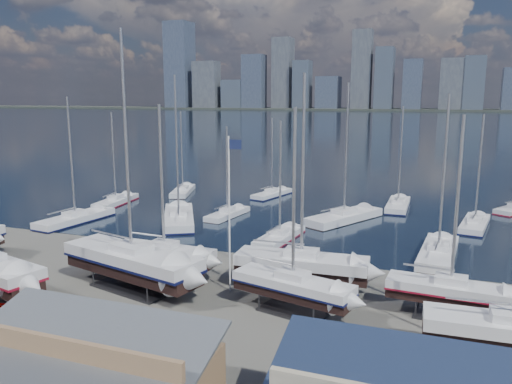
% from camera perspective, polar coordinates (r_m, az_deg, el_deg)
% --- Properties ---
extents(ground, '(1400.00, 1400.00, 0.00)m').
position_cam_1_polar(ground, '(38.75, -4.57, -11.60)').
color(ground, '#605E59').
rests_on(ground, ground).
extents(water, '(1400.00, 600.00, 0.40)m').
position_cam_1_polar(water, '(343.19, 17.62, 7.76)').
color(water, '#172636').
rests_on(water, ground).
extents(far_shore, '(1400.00, 80.00, 2.20)m').
position_cam_1_polar(far_shore, '(602.88, 18.78, 8.88)').
color(far_shore, '#2D332D').
rests_on(far_shore, ground).
extents(skyline, '(639.14, 43.80, 107.69)m').
position_cam_1_polar(skyline, '(597.24, 18.22, 12.55)').
color(skyline, '#475166').
rests_on(skyline, far_shore).
extents(shed_grey, '(12.60, 8.40, 4.17)m').
position_cam_1_polar(shed_grey, '(25.64, -20.54, -19.31)').
color(shed_grey, '#8C6B4C').
rests_on(shed_grey, ground).
extents(sailboat_cradle_2, '(8.71, 2.82, 14.19)m').
position_cam_1_polar(sailboat_cradle_2, '(42.23, -10.43, -6.97)').
color(sailboat_cradle_2, '#2D2D33').
rests_on(sailboat_cradle_2, ground).
extents(sailboat_cradle_3, '(12.77, 6.40, 19.59)m').
position_cam_1_polar(sailboat_cradle_3, '(40.09, -14.00, -7.68)').
color(sailboat_cradle_3, '#2D2D33').
rests_on(sailboat_cradle_3, ground).
extents(sailboat_cradle_4, '(10.25, 3.38, 16.47)m').
position_cam_1_polar(sailboat_cradle_4, '(38.82, 5.20, -8.25)').
color(sailboat_cradle_4, '#2D2D33').
rests_on(sailboat_cradle_4, ground).
extents(sailboat_cradle_5, '(8.97, 4.44, 14.12)m').
position_cam_1_polar(sailboat_cradle_5, '(34.91, 4.21, -10.68)').
color(sailboat_cradle_5, '#2D2D33').
rests_on(sailboat_cradle_5, ground).
extents(sailboat_cradle_6, '(8.48, 2.93, 13.66)m').
position_cam_1_polar(sailboat_cradle_6, '(36.44, 21.34, -10.51)').
color(sailboat_cradle_6, '#2D2D33').
rests_on(sailboat_cradle_6, ground).
extents(sailboat_cradle_7, '(9.46, 2.98, 15.35)m').
position_cam_1_polar(sailboat_cradle_7, '(31.77, 27.26, -14.01)').
color(sailboat_cradle_7, '#2D2D33').
rests_on(sailboat_cradle_7, ground).
extents(sailboat_moored_0, '(4.26, 10.68, 15.53)m').
position_cam_1_polar(sailboat_moored_0, '(63.36, -19.93, -3.05)').
color(sailboat_moored_0, black).
rests_on(sailboat_moored_0, water).
extents(sailboat_moored_1, '(3.44, 9.14, 13.34)m').
position_cam_1_polar(sailboat_moored_1, '(72.50, -15.70, -1.13)').
color(sailboat_moored_1, black).
rests_on(sailboat_moored_1, water).
extents(sailboat_moored_2, '(4.97, 9.13, 13.28)m').
position_cam_1_polar(sailboat_moored_2, '(78.14, -8.36, 0.02)').
color(sailboat_moored_2, black).
rests_on(sailboat_moored_2, water).
extents(sailboat_moored_3, '(8.75, 12.23, 18.07)m').
position_cam_1_polar(sailboat_moored_3, '(60.39, -8.80, -3.18)').
color(sailboat_moored_3, black).
rests_on(sailboat_moored_3, water).
extents(sailboat_moored_4, '(3.21, 8.04, 11.80)m').
position_cam_1_polar(sailboat_moored_4, '(62.49, -3.26, -2.58)').
color(sailboat_moored_4, black).
rests_on(sailboat_moored_4, water).
extents(sailboat_moored_5, '(4.30, 8.59, 12.37)m').
position_cam_1_polar(sailboat_moored_5, '(75.22, 1.82, -0.30)').
color(sailboat_moored_5, black).
rests_on(sailboat_moored_5, water).
extents(sailboat_moored_6, '(3.37, 8.92, 13.02)m').
position_cam_1_polar(sailboat_moored_6, '(52.31, 2.74, -5.25)').
color(sailboat_moored_6, black).
rests_on(sailboat_moored_6, water).
extents(sailboat_moored_7, '(8.13, 11.54, 17.18)m').
position_cam_1_polar(sailboat_moored_7, '(61.09, 10.02, -3.05)').
color(sailboat_moored_7, black).
rests_on(sailboat_moored_7, water).
extents(sailboat_moored_8, '(2.72, 9.54, 14.25)m').
position_cam_1_polar(sailboat_moored_8, '(69.84, 15.91, -1.58)').
color(sailboat_moored_8, black).
rests_on(sailboat_moored_8, water).
extents(sailboat_moored_9, '(3.83, 10.66, 15.77)m').
position_cam_1_polar(sailboat_moored_9, '(49.76, 20.10, -6.74)').
color(sailboat_moored_9, black).
rests_on(sailboat_moored_9, water).
extents(sailboat_moored_10, '(4.00, 9.36, 13.55)m').
position_cam_1_polar(sailboat_moored_10, '(62.53, 23.71, -3.50)').
color(sailboat_moored_10, black).
rests_on(sailboat_moored_10, water).
extents(car_b, '(4.17, 2.77, 1.30)m').
position_cam_1_polar(car_b, '(34.70, -25.50, -14.26)').
color(car_b, gray).
rests_on(car_b, ground).
extents(car_c, '(4.30, 6.29, 1.60)m').
position_cam_1_polar(car_c, '(30.21, -12.49, -16.93)').
color(car_c, gray).
rests_on(car_c, ground).
extents(car_d, '(3.42, 5.26, 1.42)m').
position_cam_1_polar(car_d, '(26.65, 5.86, -20.99)').
color(car_d, gray).
rests_on(car_d, ground).
extents(flagpole, '(1.06, 0.12, 11.96)m').
position_cam_1_polar(flagpole, '(37.25, -2.96, -1.40)').
color(flagpole, white).
rests_on(flagpole, ground).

